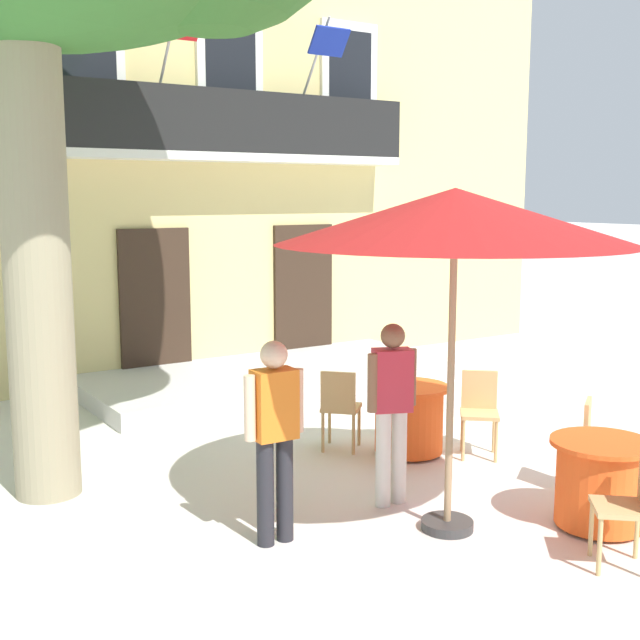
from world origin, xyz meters
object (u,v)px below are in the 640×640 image
(cafe_chair_near_tree_1, at_px, (479,407))
(pedestrian_mid_plaza, at_px, (275,430))
(pedestrian_near_entrance, at_px, (392,403))
(cafe_chair_near_tree_0, at_px, (340,404))
(cafe_table_middle, at_px, (601,483))
(cafe_umbrella, at_px, (455,218))
(cafe_table_near_tree, at_px, (409,419))
(cafe_chair_middle_1, at_px, (632,501))
(cafe_chair_middle_0, at_px, (598,441))

(cafe_chair_near_tree_1, bearing_deg, pedestrian_mid_plaza, -165.82)
(pedestrian_near_entrance, distance_m, pedestrian_mid_plaza, 1.30)
(cafe_chair_near_tree_0, bearing_deg, cafe_chair_near_tree_1, -37.85)
(cafe_chair_near_tree_0, xyz_separation_m, cafe_table_middle, (0.67, -2.91, -0.14))
(cafe_chair_near_tree_1, distance_m, cafe_umbrella, 2.96)
(cafe_chair_near_tree_0, relative_size, cafe_chair_near_tree_1, 1.00)
(cafe_umbrella, bearing_deg, cafe_chair_near_tree_0, 78.90)
(cafe_table_near_tree, distance_m, pedestrian_mid_plaza, 2.70)
(cafe_chair_middle_1, bearing_deg, pedestrian_mid_plaza, 137.41)
(cafe_umbrella, bearing_deg, pedestrian_mid_plaza, 156.95)
(pedestrian_near_entrance, bearing_deg, cafe_chair_near_tree_0, 72.33)
(cafe_chair_middle_0, height_order, pedestrian_near_entrance, pedestrian_near_entrance)
(cafe_table_near_tree, height_order, cafe_umbrella, cafe_umbrella)
(cafe_chair_middle_1, distance_m, pedestrian_near_entrance, 2.16)
(pedestrian_mid_plaza, bearing_deg, cafe_table_near_tree, 26.74)
(cafe_chair_middle_0, distance_m, cafe_umbrella, 2.68)
(cafe_chair_near_tree_0, relative_size, cafe_table_middle, 1.05)
(cafe_table_near_tree, xyz_separation_m, pedestrian_near_entrance, (-1.06, -1.05, 0.55))
(cafe_chair_near_tree_0, xyz_separation_m, cafe_chair_near_tree_1, (1.19, -0.92, 0.00))
(cafe_table_near_tree, relative_size, cafe_chair_middle_1, 0.95)
(pedestrian_mid_plaza, bearing_deg, cafe_umbrella, -23.05)
(cafe_table_near_tree, distance_m, cafe_chair_near_tree_0, 0.77)
(cafe_chair_near_tree_1, distance_m, pedestrian_near_entrance, 1.83)
(cafe_table_middle, relative_size, cafe_chair_middle_0, 0.95)
(cafe_table_middle, distance_m, cafe_chair_middle_1, 0.77)
(cafe_chair_near_tree_1, xyz_separation_m, pedestrian_near_entrance, (-1.68, -0.61, 0.41))
(cafe_table_middle, bearing_deg, cafe_chair_middle_0, 40.29)
(cafe_chair_middle_1, distance_m, cafe_umbrella, 2.53)
(cafe_chair_middle_1, height_order, pedestrian_near_entrance, pedestrian_near_entrance)
(cafe_table_middle, bearing_deg, cafe_chair_near_tree_1, 75.33)
(cafe_chair_middle_0, bearing_deg, cafe_table_middle, -139.71)
(pedestrian_near_entrance, height_order, pedestrian_mid_plaza, pedestrian_near_entrance)
(cafe_chair_middle_0, xyz_separation_m, pedestrian_mid_plaza, (-3.03, 0.75, 0.41))
(cafe_umbrella, height_order, pedestrian_near_entrance, cafe_umbrella)
(cafe_chair_near_tree_1, xyz_separation_m, cafe_table_middle, (-0.52, -1.99, -0.14))
(cafe_chair_middle_1, bearing_deg, cafe_table_middle, 54.41)
(cafe_chair_middle_0, xyz_separation_m, cafe_umbrella, (-1.68, 0.18, 2.08))
(cafe_table_middle, height_order, cafe_chair_middle_1, cafe_chair_middle_1)
(cafe_table_near_tree, bearing_deg, cafe_chair_middle_1, -96.47)
(cafe_table_near_tree, distance_m, cafe_chair_near_tree_1, 0.77)
(cafe_table_near_tree, height_order, cafe_chair_near_tree_0, cafe_chair_near_tree_0)
(cafe_chair_near_tree_0, distance_m, pedestrian_mid_plaza, 2.48)
(cafe_chair_middle_1, bearing_deg, cafe_chair_near_tree_0, 93.74)
(cafe_chair_middle_0, height_order, cafe_umbrella, cafe_umbrella)
(cafe_chair_near_tree_1, height_order, pedestrian_near_entrance, pedestrian_near_entrance)
(cafe_table_near_tree, relative_size, pedestrian_mid_plaza, 0.52)
(cafe_chair_near_tree_0, distance_m, cafe_table_middle, 2.99)
(cafe_table_near_tree, height_order, cafe_table_middle, same)
(cafe_chair_middle_1, bearing_deg, cafe_umbrella, 117.69)
(cafe_chair_near_tree_1, height_order, cafe_chair_middle_1, same)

